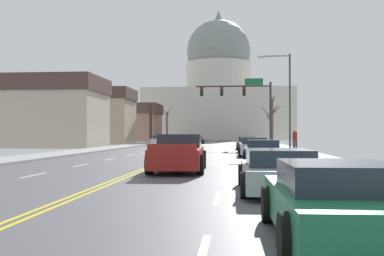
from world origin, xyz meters
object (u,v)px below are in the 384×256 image
(sedan_near_00, at_px, (246,143))
(pedestrian_00, at_px, (295,139))
(sedan_near_06, at_px, (337,203))
(sedan_oncoming_00, at_px, (160,141))
(street_lamp_right, at_px, (285,93))
(sedan_near_01, at_px, (250,145))
(sedan_oncoming_01, at_px, (196,140))
(sedan_oncoming_03, at_px, (190,138))
(sedan_near_03, at_px, (263,151))
(pickup_truck_near_04, at_px, (179,154))
(sedan_oncoming_02, at_px, (182,139))
(signal_gantry, at_px, (244,97))
(sedan_near_02, at_px, (254,147))
(sedan_near_05, at_px, (278,171))

(sedan_near_00, distance_m, pedestrian_00, 8.79)
(sedan_near_06, distance_m, sedan_oncoming_00, 49.52)
(street_lamp_right, relative_size, sedan_near_01, 1.73)
(sedan_oncoming_01, distance_m, pedestrian_00, 30.94)
(sedan_near_00, xyz_separation_m, sedan_near_01, (0.08, -7.29, -0.03))
(sedan_near_06, bearing_deg, sedan_oncoming_03, 97.11)
(sedan_near_03, bearing_deg, sedan_near_01, 91.44)
(sedan_oncoming_01, bearing_deg, sedan_near_00, -72.51)
(pickup_truck_near_04, bearing_deg, sedan_oncoming_02, 96.45)
(signal_gantry, height_order, sedan_near_02, signal_gantry)
(pedestrian_00, bearing_deg, sedan_near_03, -105.63)
(pickup_truck_near_04, relative_size, pedestrian_00, 3.19)
(sedan_near_02, relative_size, sedan_oncoming_00, 1.00)
(sedan_near_03, distance_m, sedan_oncoming_01, 41.26)
(sedan_near_06, bearing_deg, sedan_near_01, 90.55)
(sedan_near_06, bearing_deg, pickup_truck_near_04, 107.60)
(signal_gantry, relative_size, pickup_truck_near_04, 1.43)
(sedan_oncoming_00, xyz_separation_m, sedan_oncoming_03, (0.21, 35.11, -0.03))
(sedan_near_03, xyz_separation_m, sedan_oncoming_00, (-10.63, 30.09, 0.03))
(sedan_oncoming_02, bearing_deg, sedan_near_06, -81.60)
(sedan_oncoming_02, bearing_deg, signal_gantry, -71.51)
(sedan_oncoming_00, relative_size, sedan_oncoming_01, 1.00)
(sedan_oncoming_02, bearing_deg, sedan_oncoming_03, 89.88)
(signal_gantry, distance_m, street_lamp_right, 12.07)
(sedan_near_03, xyz_separation_m, sedan_oncoming_01, (-7.06, 40.65, 0.00))
(sedan_oncoming_00, bearing_deg, sedan_oncoming_02, 89.53)
(sedan_near_05, distance_m, sedan_near_06, 5.54)
(sedan_near_03, height_order, sedan_oncoming_00, sedan_oncoming_00)
(sedan_near_05, relative_size, sedan_oncoming_02, 0.97)
(sedan_oncoming_00, relative_size, pedestrian_00, 2.65)
(sedan_oncoming_01, bearing_deg, sedan_oncoming_03, 97.81)
(sedan_near_00, distance_m, sedan_near_01, 7.29)
(sedan_near_06, height_order, pedestrian_00, pedestrian_00)
(pedestrian_00, bearing_deg, sedan_near_01, 168.55)
(street_lamp_right, height_order, sedan_oncoming_01, street_lamp_right)
(street_lamp_right, xyz_separation_m, sedan_oncoming_02, (-12.89, 41.19, -4.14))
(sedan_oncoming_00, bearing_deg, sedan_near_02, -66.56)
(sedan_near_00, height_order, sedan_oncoming_03, sedan_oncoming_03)
(sedan_oncoming_03, bearing_deg, sedan_near_05, -82.64)
(sedan_near_06, relative_size, sedan_oncoming_02, 0.91)
(sedan_near_00, bearing_deg, sedan_near_01, -89.39)
(street_lamp_right, height_order, pickup_truck_near_04, street_lamp_right)
(pickup_truck_near_04, bearing_deg, sedan_near_05, -61.75)
(pickup_truck_near_04, distance_m, sedan_oncoming_03, 71.82)
(signal_gantry, relative_size, sedan_near_05, 1.74)
(sedan_oncoming_00, distance_m, sedan_oncoming_03, 35.11)
(sedan_oncoming_01, bearing_deg, sedan_oncoming_02, 106.10)
(sedan_oncoming_01, relative_size, sedan_oncoming_02, 0.99)
(signal_gantry, bearing_deg, sedan_near_00, -86.68)
(sedan_near_05, bearing_deg, sedan_oncoming_02, 98.81)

